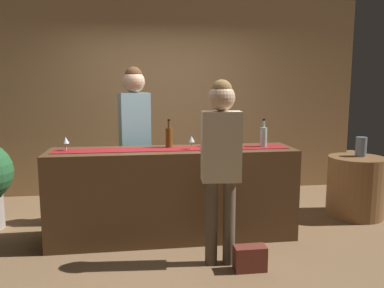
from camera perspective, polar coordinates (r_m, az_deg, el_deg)
ground_plane at (r=4.27m, az=-2.74°, el=-13.49°), size 10.00×10.00×0.00m
back_wall at (r=5.85m, az=-4.60°, el=7.06°), size 6.00×0.12×2.90m
bar_counter at (r=4.11m, az=-2.79°, el=-7.33°), size 2.54×0.60×0.95m
counter_runner_cloth at (r=4.01m, az=-2.84°, el=-0.72°), size 2.42×0.28×0.01m
wine_bottle_clear at (r=4.19m, az=10.50°, el=1.07°), size 0.07×0.07×0.30m
wine_bottle_amber at (r=4.08m, az=-3.41°, el=1.01°), size 0.07×0.07×0.30m
wine_bottle_green at (r=4.10m, az=6.07°, el=1.00°), size 0.07×0.07×0.30m
wine_glass_near_customer at (r=4.07m, az=-18.10°, el=0.47°), size 0.07×0.07×0.14m
wine_glass_mid_counter at (r=4.11m, az=2.19°, el=0.97°), size 0.07×0.07×0.14m
wine_glass_far_end at (r=3.96m, az=-0.09°, el=0.68°), size 0.07×0.07×0.14m
bartender at (r=4.54m, az=-8.45°, el=2.69°), size 0.38×0.27×1.82m
customer_sipping at (r=3.38m, az=4.29°, el=-1.38°), size 0.36×0.23×1.66m
round_side_table at (r=5.21m, az=22.96°, el=-5.79°), size 0.68×0.68×0.74m
vase_on_side_table at (r=5.19m, az=23.64°, el=-0.36°), size 0.13×0.13×0.24m
handbag at (r=3.56m, az=8.53°, el=-16.31°), size 0.28×0.14×0.22m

